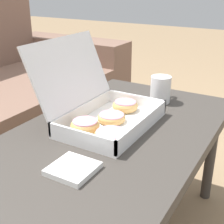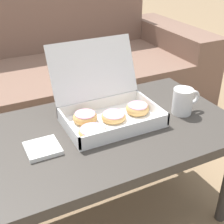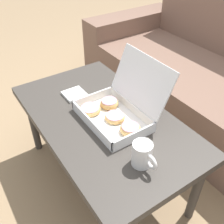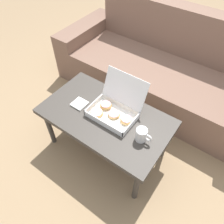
% 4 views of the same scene
% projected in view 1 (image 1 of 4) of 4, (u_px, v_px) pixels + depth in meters
% --- Properties ---
extents(coffee_table, '(1.04, 0.60, 0.47)m').
position_uv_depth(coffee_table, '(111.00, 145.00, 1.04)').
color(coffee_table, '#3D3833').
rests_on(coffee_table, ground_plane).
extents(pastry_box, '(0.37, 0.34, 0.28)m').
position_uv_depth(pastry_box, '(102.00, 110.00, 1.06)').
color(pastry_box, white).
rests_on(pastry_box, coffee_table).
extents(coffee_mug, '(0.13, 0.08, 0.11)m').
position_uv_depth(coffee_mug, '(161.00, 89.00, 1.26)').
color(coffee_mug, white).
rests_on(coffee_mug, coffee_table).
extents(napkin_stack, '(0.11, 0.11, 0.02)m').
position_uv_depth(napkin_stack, '(73.00, 169.00, 0.81)').
color(napkin_stack, white).
rests_on(napkin_stack, coffee_table).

